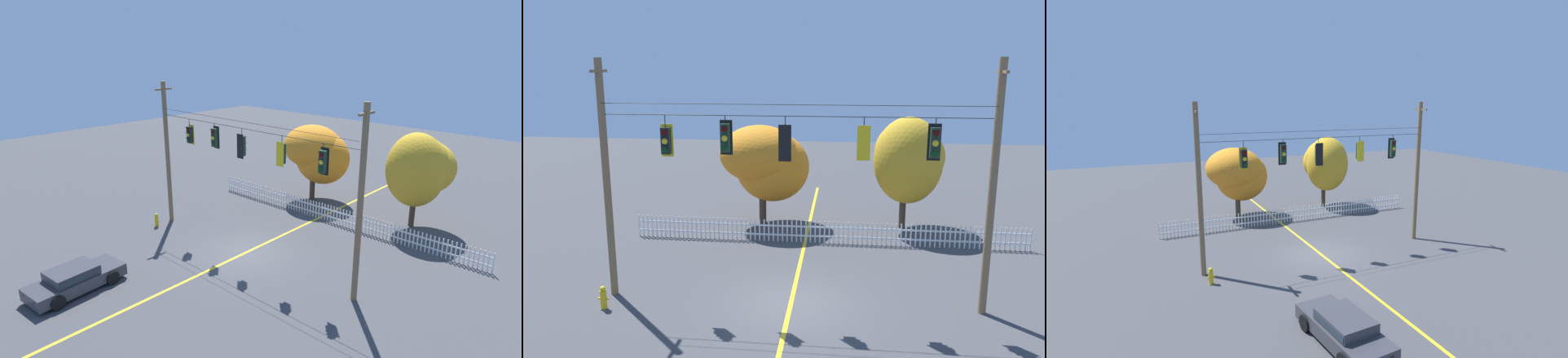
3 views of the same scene
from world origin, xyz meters
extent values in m
plane|color=#424244|center=(0.00, 0.00, 0.00)|extent=(80.00, 80.00, 0.00)
cube|color=gold|center=(0.00, 0.00, 0.00)|extent=(0.16, 36.00, 0.01)
cylinder|color=brown|center=(-6.61, 0.00, 4.30)|extent=(0.26, 0.26, 8.59)
cylinder|color=brown|center=(6.61, 0.00, 4.30)|extent=(0.26, 0.26, 8.59)
cube|color=brown|center=(-6.61, 0.00, 8.14)|extent=(0.10, 1.10, 0.10)
cube|color=brown|center=(6.61, 0.00, 8.14)|extent=(0.10, 1.10, 0.10)
cylinder|color=black|center=(0.00, 0.00, 6.68)|extent=(13.01, 0.02, 0.02)
cylinder|color=black|center=(0.00, -0.25, 7.08)|extent=(13.01, 0.02, 0.02)
cylinder|color=black|center=(-4.35, 0.00, 6.47)|extent=(0.03, 0.03, 0.44)
cube|color=yellow|center=(-4.35, 0.13, 5.79)|extent=(0.43, 0.02, 1.14)
cube|color=black|center=(-4.35, 0.00, 5.79)|extent=(0.30, 0.24, 0.92)
cylinder|color=#410706|center=(-4.35, -0.14, 6.10)|extent=(0.20, 0.03, 0.20)
cube|color=black|center=(-4.35, -0.18, 6.21)|extent=(0.22, 0.12, 0.06)
cylinder|color=yellow|center=(-4.35, -0.14, 5.79)|extent=(0.20, 0.03, 0.20)
cube|color=black|center=(-4.35, -0.18, 5.91)|extent=(0.22, 0.12, 0.06)
cylinder|color=#073513|center=(-4.35, -0.14, 5.49)|extent=(0.20, 0.03, 0.20)
cube|color=black|center=(-4.35, -0.18, 5.60)|extent=(0.22, 0.12, 0.06)
cylinder|color=black|center=(-2.26, 0.00, 6.55)|extent=(0.03, 0.03, 0.28)
cube|color=black|center=(-2.26, 0.13, 5.92)|extent=(0.43, 0.02, 1.20)
cube|color=#1E3323|center=(-2.26, 0.00, 5.92)|extent=(0.30, 0.24, 0.97)
cylinder|color=#410706|center=(-2.26, -0.14, 6.25)|extent=(0.20, 0.03, 0.20)
cube|color=#1E3323|center=(-2.26, -0.18, 6.36)|extent=(0.22, 0.12, 0.06)
cylinder|color=yellow|center=(-2.26, -0.14, 5.92)|extent=(0.20, 0.03, 0.20)
cube|color=#1E3323|center=(-2.26, -0.18, 6.04)|extent=(0.22, 0.12, 0.06)
cylinder|color=#073513|center=(-2.26, -0.14, 5.60)|extent=(0.20, 0.03, 0.20)
cube|color=#1E3323|center=(-2.26, -0.18, 5.72)|extent=(0.22, 0.12, 0.06)
cylinder|color=black|center=(-0.21, 0.00, 6.49)|extent=(0.03, 0.03, 0.39)
cube|color=black|center=(-0.21, -0.13, 5.80)|extent=(0.43, 0.02, 1.23)
cube|color=#1E3323|center=(-0.21, 0.00, 5.80)|extent=(0.30, 0.24, 0.99)
cylinder|color=#410706|center=(-0.21, 0.14, 6.13)|extent=(0.20, 0.03, 0.20)
cube|color=#1E3323|center=(-0.21, 0.18, 6.24)|extent=(0.22, 0.12, 0.06)
cylinder|color=yellow|center=(-0.21, 0.14, 5.80)|extent=(0.20, 0.03, 0.20)
cube|color=#1E3323|center=(-0.21, 0.18, 5.91)|extent=(0.22, 0.12, 0.06)
cylinder|color=#073513|center=(-0.21, 0.14, 5.47)|extent=(0.20, 0.03, 0.20)
cube|color=#1E3323|center=(-0.21, 0.18, 5.58)|extent=(0.22, 0.12, 0.06)
cylinder|color=black|center=(2.39, 0.00, 6.50)|extent=(0.03, 0.03, 0.37)
cube|color=yellow|center=(2.39, -0.13, 5.84)|extent=(0.43, 0.02, 1.16)
cube|color=black|center=(2.39, 0.00, 5.84)|extent=(0.30, 0.24, 0.93)
cylinder|color=#410706|center=(2.39, 0.14, 6.15)|extent=(0.20, 0.03, 0.20)
cube|color=black|center=(2.39, 0.18, 6.27)|extent=(0.22, 0.12, 0.06)
cylinder|color=yellow|center=(2.39, 0.14, 5.84)|extent=(0.20, 0.03, 0.20)
cube|color=black|center=(2.39, 0.18, 5.96)|extent=(0.22, 0.12, 0.06)
cylinder|color=#073513|center=(2.39, 0.14, 5.53)|extent=(0.20, 0.03, 0.20)
cube|color=black|center=(2.39, 0.18, 5.65)|extent=(0.22, 0.12, 0.06)
cylinder|color=black|center=(4.68, 0.00, 6.53)|extent=(0.03, 0.03, 0.31)
cube|color=black|center=(4.68, 0.13, 5.88)|extent=(0.43, 0.02, 1.22)
cube|color=#1E3323|center=(4.68, 0.00, 5.88)|extent=(0.30, 0.24, 0.99)
cylinder|color=#410706|center=(4.68, -0.14, 6.21)|extent=(0.20, 0.03, 0.20)
cube|color=#1E3323|center=(4.68, -0.18, 6.32)|extent=(0.22, 0.12, 0.06)
cylinder|color=yellow|center=(4.68, -0.14, 5.88)|extent=(0.20, 0.03, 0.20)
cube|color=#1E3323|center=(4.68, -0.18, 5.99)|extent=(0.22, 0.12, 0.06)
cylinder|color=#073513|center=(4.68, -0.14, 5.55)|extent=(0.20, 0.03, 0.20)
cube|color=#1E3323|center=(4.68, -0.18, 5.66)|extent=(0.22, 0.12, 0.06)
cube|color=white|center=(-8.25, 6.54, 0.54)|extent=(0.06, 0.04, 1.08)
cube|color=white|center=(-8.02, 6.54, 0.54)|extent=(0.06, 0.04, 1.08)
cube|color=white|center=(-7.80, 6.54, 0.54)|extent=(0.06, 0.04, 1.08)
cube|color=white|center=(-7.58, 6.54, 0.54)|extent=(0.06, 0.04, 1.08)
cube|color=white|center=(-7.35, 6.54, 0.54)|extent=(0.06, 0.04, 1.08)
cube|color=white|center=(-7.13, 6.54, 0.54)|extent=(0.06, 0.04, 1.08)
cube|color=white|center=(-6.90, 6.54, 0.54)|extent=(0.06, 0.04, 1.08)
cube|color=white|center=(-6.68, 6.54, 0.54)|extent=(0.06, 0.04, 1.08)
cube|color=white|center=(-6.46, 6.54, 0.54)|extent=(0.06, 0.04, 1.08)
cube|color=white|center=(-6.23, 6.54, 0.54)|extent=(0.06, 0.04, 1.08)
cube|color=white|center=(-6.01, 6.54, 0.54)|extent=(0.06, 0.04, 1.08)
cube|color=white|center=(-5.79, 6.54, 0.54)|extent=(0.06, 0.04, 1.08)
cube|color=white|center=(-5.56, 6.54, 0.54)|extent=(0.06, 0.04, 1.08)
cube|color=white|center=(-5.34, 6.54, 0.54)|extent=(0.06, 0.04, 1.08)
cube|color=white|center=(-5.11, 6.54, 0.54)|extent=(0.06, 0.04, 1.08)
cube|color=white|center=(-4.89, 6.54, 0.54)|extent=(0.06, 0.04, 1.08)
cube|color=white|center=(-4.67, 6.54, 0.54)|extent=(0.06, 0.04, 1.08)
cube|color=white|center=(-4.44, 6.54, 0.54)|extent=(0.06, 0.04, 1.08)
cube|color=white|center=(-4.22, 6.54, 0.54)|extent=(0.06, 0.04, 1.08)
cube|color=white|center=(-3.99, 6.54, 0.54)|extent=(0.06, 0.04, 1.08)
cube|color=white|center=(-3.77, 6.54, 0.54)|extent=(0.06, 0.04, 1.08)
cube|color=white|center=(-3.55, 6.54, 0.54)|extent=(0.06, 0.04, 1.08)
cube|color=white|center=(-3.32, 6.54, 0.54)|extent=(0.06, 0.04, 1.08)
cube|color=white|center=(-3.10, 6.54, 0.54)|extent=(0.06, 0.04, 1.08)
cube|color=white|center=(-2.87, 6.54, 0.54)|extent=(0.06, 0.04, 1.08)
cube|color=white|center=(-2.65, 6.54, 0.54)|extent=(0.06, 0.04, 1.08)
cube|color=white|center=(-2.43, 6.54, 0.54)|extent=(0.06, 0.04, 1.08)
cube|color=white|center=(-2.20, 6.54, 0.54)|extent=(0.06, 0.04, 1.08)
cube|color=white|center=(-1.98, 6.54, 0.54)|extent=(0.06, 0.04, 1.08)
cube|color=white|center=(-1.76, 6.54, 0.54)|extent=(0.06, 0.04, 1.08)
cube|color=white|center=(-1.53, 6.54, 0.54)|extent=(0.06, 0.04, 1.08)
cube|color=white|center=(-1.31, 6.54, 0.54)|extent=(0.06, 0.04, 1.08)
cube|color=white|center=(-1.08, 6.54, 0.54)|extent=(0.06, 0.04, 1.08)
cube|color=white|center=(-0.86, 6.54, 0.54)|extent=(0.06, 0.04, 1.08)
cube|color=white|center=(-0.64, 6.54, 0.54)|extent=(0.06, 0.04, 1.08)
cube|color=white|center=(-0.41, 6.54, 0.54)|extent=(0.06, 0.04, 1.08)
cube|color=white|center=(-0.19, 6.54, 0.54)|extent=(0.06, 0.04, 1.08)
cube|color=white|center=(0.04, 6.54, 0.54)|extent=(0.06, 0.04, 1.08)
cube|color=white|center=(0.26, 6.54, 0.54)|extent=(0.06, 0.04, 1.08)
cube|color=white|center=(0.48, 6.54, 0.54)|extent=(0.06, 0.04, 1.08)
cube|color=white|center=(0.71, 6.54, 0.54)|extent=(0.06, 0.04, 1.08)
cube|color=white|center=(0.93, 6.54, 0.54)|extent=(0.06, 0.04, 1.08)
cube|color=white|center=(1.16, 6.54, 0.54)|extent=(0.06, 0.04, 1.08)
cube|color=white|center=(1.38, 6.54, 0.54)|extent=(0.06, 0.04, 1.08)
cube|color=white|center=(1.60, 6.54, 0.54)|extent=(0.06, 0.04, 1.08)
cube|color=white|center=(1.83, 6.54, 0.54)|extent=(0.06, 0.04, 1.08)
cube|color=white|center=(2.05, 6.54, 0.54)|extent=(0.06, 0.04, 1.08)
cube|color=white|center=(2.27, 6.54, 0.54)|extent=(0.06, 0.04, 1.08)
cube|color=white|center=(2.50, 6.54, 0.54)|extent=(0.06, 0.04, 1.08)
cube|color=white|center=(2.72, 6.54, 0.54)|extent=(0.06, 0.04, 1.08)
cube|color=white|center=(2.95, 6.54, 0.54)|extent=(0.06, 0.04, 1.08)
cube|color=white|center=(3.17, 6.54, 0.54)|extent=(0.06, 0.04, 1.08)
cube|color=white|center=(3.39, 6.54, 0.54)|extent=(0.06, 0.04, 1.08)
cube|color=white|center=(3.62, 6.54, 0.54)|extent=(0.06, 0.04, 1.08)
cube|color=white|center=(3.84, 6.54, 0.54)|extent=(0.06, 0.04, 1.08)
cube|color=white|center=(4.07, 6.54, 0.54)|extent=(0.06, 0.04, 1.08)
cube|color=white|center=(4.29, 6.54, 0.54)|extent=(0.06, 0.04, 1.08)
cube|color=white|center=(4.51, 6.54, 0.54)|extent=(0.06, 0.04, 1.08)
cube|color=white|center=(4.74, 6.54, 0.54)|extent=(0.06, 0.04, 1.08)
cube|color=white|center=(4.96, 6.54, 0.54)|extent=(0.06, 0.04, 1.08)
cube|color=white|center=(5.19, 6.54, 0.54)|extent=(0.06, 0.04, 1.08)
cube|color=white|center=(5.41, 6.54, 0.54)|extent=(0.06, 0.04, 1.08)
cube|color=white|center=(5.63, 6.54, 0.54)|extent=(0.06, 0.04, 1.08)
cube|color=white|center=(5.86, 6.54, 0.54)|extent=(0.06, 0.04, 1.08)
cube|color=white|center=(6.08, 6.54, 0.54)|extent=(0.06, 0.04, 1.08)
cube|color=white|center=(6.30, 6.54, 0.54)|extent=(0.06, 0.04, 1.08)
cube|color=white|center=(6.53, 6.54, 0.54)|extent=(0.06, 0.04, 1.08)
cube|color=white|center=(6.75, 6.54, 0.54)|extent=(0.06, 0.04, 1.08)
cube|color=white|center=(6.98, 6.54, 0.54)|extent=(0.06, 0.04, 1.08)
cube|color=white|center=(7.20, 6.54, 0.54)|extent=(0.06, 0.04, 1.08)
cube|color=white|center=(7.42, 6.54, 0.54)|extent=(0.06, 0.04, 1.08)
cube|color=white|center=(7.65, 6.54, 0.54)|extent=(0.06, 0.04, 1.08)
cube|color=white|center=(7.87, 6.54, 0.54)|extent=(0.06, 0.04, 1.08)
cube|color=white|center=(8.10, 6.54, 0.54)|extent=(0.06, 0.04, 1.08)
cube|color=white|center=(8.32, 6.54, 0.54)|extent=(0.06, 0.04, 1.08)
cube|color=white|center=(8.54, 6.54, 0.54)|extent=(0.06, 0.04, 1.08)
cube|color=white|center=(8.77, 6.54, 0.54)|extent=(0.06, 0.04, 1.08)
cube|color=white|center=(8.99, 6.54, 0.54)|extent=(0.06, 0.04, 1.08)
cube|color=white|center=(9.22, 6.54, 0.54)|extent=(0.06, 0.04, 1.08)
cube|color=white|center=(9.44, 6.54, 0.54)|extent=(0.06, 0.04, 1.08)
cube|color=white|center=(9.66, 6.54, 0.54)|extent=(0.06, 0.04, 1.08)
cube|color=white|center=(9.89, 6.54, 0.54)|extent=(0.06, 0.04, 1.08)
cube|color=white|center=(10.11, 6.54, 0.54)|extent=(0.06, 0.04, 1.08)
cube|color=white|center=(10.33, 6.54, 0.54)|extent=(0.06, 0.04, 1.08)
cube|color=white|center=(1.04, 6.57, 0.32)|extent=(18.58, 0.03, 0.08)
cube|color=white|center=(1.04, 6.57, 0.78)|extent=(18.58, 0.03, 0.08)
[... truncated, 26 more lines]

